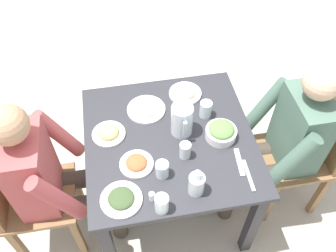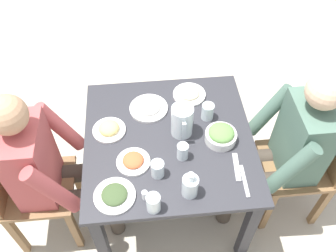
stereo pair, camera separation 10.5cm
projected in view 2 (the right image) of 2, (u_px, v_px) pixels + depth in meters
ground_plane at (169, 200)px, 2.54m from camera, size 8.00×8.00×0.00m
dining_table at (169, 150)px, 2.09m from camera, size 0.93×0.93×0.71m
chair_near at (22, 184)px, 2.05m from camera, size 0.40×0.40×0.88m
chair_far at (311, 159)px, 2.16m from camera, size 0.40×0.40×0.88m
diner_near at (52, 167)px, 1.95m from camera, size 0.48×0.53×1.18m
diner_far at (284, 147)px, 2.04m from camera, size 0.48×0.53×1.18m
water_pitcher at (182, 121)px, 1.95m from camera, size 0.16×0.12×0.19m
salad_bowl at (221, 135)px, 1.96m from camera, size 0.17×0.17×0.09m
plate_beans at (189, 94)px, 2.20m from camera, size 0.20×0.20×0.04m
plate_yoghurt at (149, 107)px, 2.13m from camera, size 0.22×0.22×0.04m
plate_fries at (109, 129)px, 2.02m from camera, size 0.18×0.18×0.06m
plate_rice_curry at (133, 161)px, 1.88m from camera, size 0.18×0.18×0.04m
plate_dolmas at (115, 195)px, 1.76m from camera, size 0.21×0.21×0.04m
water_glass_far_right at (158, 169)px, 1.81m from camera, size 0.07×0.07×0.09m
water_glass_by_pitcher at (153, 203)px, 1.69m from camera, size 0.07×0.07×0.10m
water_glass_near_right at (183, 151)px, 1.88m from camera, size 0.06×0.06×0.10m
water_glass_near_left at (208, 112)px, 2.06m from camera, size 0.07×0.07×0.10m
oil_carafe at (190, 187)px, 1.74m from camera, size 0.08×0.08×0.16m
salt_shaker at (145, 195)px, 1.74m from camera, size 0.03×0.03×0.05m
fork_near at (237, 167)px, 1.87m from camera, size 0.17×0.04×0.01m
knife_near at (244, 181)px, 1.82m from camera, size 0.19×0.02×0.01m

